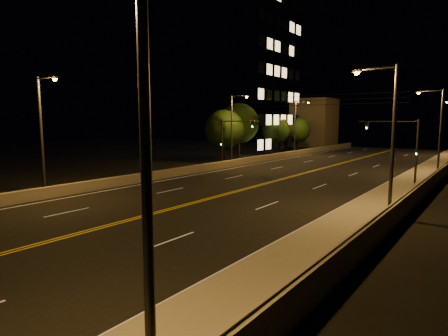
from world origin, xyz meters
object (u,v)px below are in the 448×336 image
Objects in this scene: streetlight_4 at (43,128)px; building_tower at (220,66)px; streetlight_6 at (297,124)px; tree_0 at (224,129)px; streetlight_5 at (234,125)px; tree_2 at (276,130)px; streetlight_2 at (438,126)px; streetlight_0 at (135,153)px; tree_1 at (239,123)px; traffic_signal_right at (404,143)px; traffic_signal_left at (229,137)px; streetlight_1 at (388,131)px; tree_3 at (297,130)px.

building_tower reaches higher than streetlight_4.
tree_0 is at bearing -101.04° from streetlight_6.
streetlight_5 is 1.37× the size of tree_2.
streetlight_6 reaches higher than tree_0.
streetlight_2 is at bearing 53.60° from streetlight_4.
tree_1 is (-26.94, 42.89, 0.12)m from streetlight_0.
traffic_signal_right is 1.00× the size of traffic_signal_left.
traffic_signal_left is at bearing -48.10° from tree_0.
streetlight_1 is at bearing -42.26° from tree_1.
tree_2 is at bearing -98.66° from tree_3.
traffic_signal_left is at bearing -86.75° from streetlight_6.
streetlight_5 is 1.38× the size of tree_3.
tree_2 is at bearing 139.71° from traffic_signal_right.
traffic_signal_left is (-20.27, 31.14, -1.40)m from streetlight_0.
traffic_signal_left is 6.31m from tree_0.
traffic_signal_left is (1.15, -20.22, -1.40)m from streetlight_6.
traffic_signal_right is 0.90× the size of tree_2.
tree_3 is (2.84, 14.33, -1.19)m from tree_1.
tree_0 reaches higher than tree_2.
streetlight_1 is at bearing 90.00° from streetlight_0.
tree_0 reaches higher than traffic_signal_left.
building_tower is at bearing 125.59° from streetlight_0.
streetlight_4 reaches higher than tree_2.
tree_2 is at bearing 95.00° from streetlight_4.
tree_0 is (-22.91, 4.66, 0.79)m from traffic_signal_right.
tree_1 is (-5.52, 9.26, 0.12)m from streetlight_5.
building_tower reaches higher than streetlight_2.
tree_2 is (-25.04, 32.63, -1.06)m from streetlight_1.
tree_0 is 7.55m from tree_1.
tree_2 is (-3.62, 41.37, -1.06)m from streetlight_4.
streetlight_0 is 1.52× the size of traffic_signal_right.
streetlight_0 is at bearing -57.87° from tree_1.
tree_2 is (-0.59, 15.25, -0.45)m from tree_0.
streetlight_1 is 1.00× the size of streetlight_5.
tree_3 is (-24.10, 18.48, -1.08)m from streetlight_2.
streetlight_6 is 1.06× the size of tree_1.
streetlight_1 is at bearing -35.40° from tree_0.
tree_1 is 14.65m from tree_3.
streetlight_5 is at bearing -90.00° from streetlight_6.
tree_3 is (-2.68, 5.86, -1.08)m from streetlight_6.
streetlight_0 and streetlight_4 have the same top height.
tree_2 is at bearing 92.20° from tree_0.
streetlight_6 reaches higher than traffic_signal_right.
tree_1 reaches higher than tree_3.
streetlight_6 is at bearing 134.51° from traffic_signal_right.
streetlight_5 is 3.78m from tree_0.
streetlight_4 is 1.23× the size of tree_0.
streetlight_1 is 1.00× the size of streetlight_4.
tree_2 is (1.90, 8.16, -1.18)m from tree_1.
streetlight_2 is at bearing 90.00° from streetlight_1.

